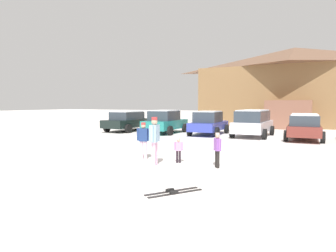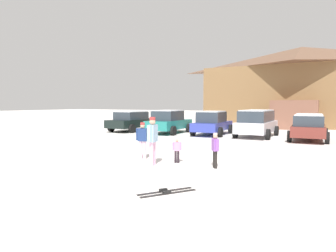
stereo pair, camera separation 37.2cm
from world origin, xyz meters
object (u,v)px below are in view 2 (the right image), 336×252
at_px(ski_lodge, 300,86).
at_px(parked_blue_hatchback, 212,123).
at_px(skier_child_in_purple_jacket, 215,148).
at_px(parked_white_suv, 257,122).
at_px(parked_maroon_van, 309,126).
at_px(skier_teen_in_navy_coat, 143,138).
at_px(pair_of_skis, 166,192).
at_px(skier_child_in_pink_snowsuit, 177,149).
at_px(parked_teal_hatchback, 169,122).
at_px(skier_adult_in_blue_parka, 153,138).
at_px(parked_black_sedan, 133,121).

relative_size(ski_lodge, parked_blue_hatchback, 4.08).
bearing_deg(skier_child_in_purple_jacket, parked_white_suv, 94.80).
height_order(parked_maroon_van, skier_teen_in_navy_coat, parked_maroon_van).
xyz_separation_m(parked_maroon_van, skier_teen_in_navy_coat, (-5.18, -9.53, -0.04)).
distance_m(parked_maroon_van, pair_of_skis, 13.15).
distance_m(parked_maroon_van, skier_child_in_pink_snowsuit, 10.27).
xyz_separation_m(ski_lodge, skier_child_in_purple_jacket, (-0.58, -22.43, -3.17)).
height_order(parked_teal_hatchback, skier_teen_in_navy_coat, parked_teal_hatchback).
bearing_deg(parked_maroon_van, skier_adult_in_blue_parka, -112.17).
distance_m(ski_lodge, parked_maroon_van, 13.13).
height_order(skier_adult_in_blue_parka, skier_teen_in_navy_coat, skier_adult_in_blue_parka).
bearing_deg(pair_of_skis, parked_white_suv, 93.35).
bearing_deg(ski_lodge, skier_teen_in_navy_coat, -99.14).
bearing_deg(skier_child_in_pink_snowsuit, parked_maroon_van, 69.00).
bearing_deg(skier_child_in_pink_snowsuit, parked_blue_hatchback, 103.19).
bearing_deg(parked_black_sedan, skier_teen_in_navy_coat, -52.72).
xyz_separation_m(parked_teal_hatchback, pair_of_skis, (6.83, -12.68, -0.81)).
bearing_deg(parked_black_sedan, ski_lodge, 49.42).
bearing_deg(parked_white_suv, skier_child_in_purple_jacket, -85.20).
bearing_deg(pair_of_skis, ski_lodge, 88.54).
distance_m(parked_black_sedan, skier_child_in_purple_jacket, 14.17).
bearing_deg(parked_white_suv, parked_maroon_van, -7.39).
xyz_separation_m(parked_teal_hatchback, parked_blue_hatchback, (3.11, 0.49, -0.02)).
distance_m(parked_black_sedan, pair_of_skis, 16.50).
height_order(skier_child_in_pink_snowsuit, skier_adult_in_blue_parka, skier_adult_in_blue_parka).
relative_size(parked_teal_hatchback, skier_child_in_pink_snowsuit, 4.62).
xyz_separation_m(skier_adult_in_blue_parka, skier_teen_in_navy_coat, (-0.96, 0.83, -0.15)).
height_order(parked_maroon_van, skier_adult_in_blue_parka, skier_adult_in_blue_parka).
distance_m(ski_lodge, parked_teal_hatchback, 15.24).
relative_size(parked_maroon_van, skier_teen_in_navy_coat, 3.12).
xyz_separation_m(parked_teal_hatchback, skier_adult_in_blue_parka, (4.87, -10.11, 0.11)).
distance_m(ski_lodge, parked_blue_hatchback, 13.53).
height_order(parked_black_sedan, parked_maroon_van, parked_black_sedan).
distance_m(skier_adult_in_blue_parka, skier_teen_in_navy_coat, 1.28).
bearing_deg(parked_white_suv, parked_blue_hatchback, -176.84).
xyz_separation_m(ski_lodge, skier_adult_in_blue_parka, (-2.62, -23.04, -2.88)).
relative_size(ski_lodge, skier_child_in_purple_jacket, 14.95).
height_order(parked_teal_hatchback, parked_maroon_van, parked_teal_hatchback).
distance_m(parked_maroon_van, skier_child_in_purple_jacket, 9.99).
relative_size(skier_child_in_pink_snowsuit, skier_teen_in_navy_coat, 0.63).
xyz_separation_m(parked_black_sedan, skier_child_in_pink_snowsuit, (8.77, -9.60, -0.29)).
height_order(skier_teen_in_navy_coat, pair_of_skis, skier_teen_in_navy_coat).
bearing_deg(skier_adult_in_blue_parka, skier_teen_in_navy_coat, 138.97).
distance_m(ski_lodge, skier_child_in_purple_jacket, 22.66).
distance_m(parked_blue_hatchback, parked_white_suv, 2.95).
distance_m(ski_lodge, parked_black_sedan, 16.94).
height_order(parked_black_sedan, pair_of_skis, parked_black_sedan).
bearing_deg(parked_teal_hatchback, ski_lodge, 59.95).
bearing_deg(ski_lodge, parked_black_sedan, -130.58).
distance_m(parked_black_sedan, skier_adult_in_blue_parka, 13.25).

